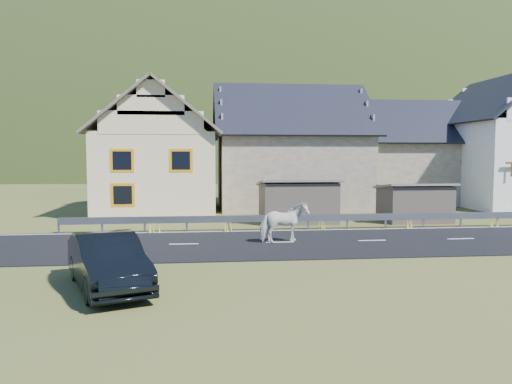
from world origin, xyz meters
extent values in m
plane|color=#374119|center=(0.00, 0.00, 0.00)|extent=(160.00, 160.00, 0.00)
cube|color=black|center=(0.00, 0.00, 0.02)|extent=(60.00, 7.00, 0.04)
cube|color=silver|center=(0.00, 0.00, 0.04)|extent=(60.00, 6.60, 0.01)
cube|color=#93969B|center=(0.00, 3.68, 0.58)|extent=(28.00, 0.08, 0.34)
cube|color=#93969B|center=(-14.00, 3.70, 0.35)|extent=(0.10, 0.06, 0.70)
cube|color=#93969B|center=(-12.00, 3.70, 0.35)|extent=(0.10, 0.06, 0.70)
cube|color=#93969B|center=(-10.00, 3.70, 0.35)|extent=(0.10, 0.06, 0.70)
cube|color=#93969B|center=(-8.00, 3.70, 0.35)|extent=(0.10, 0.06, 0.70)
cube|color=#93969B|center=(-6.00, 3.70, 0.35)|extent=(0.10, 0.06, 0.70)
cube|color=#93969B|center=(-4.00, 3.70, 0.35)|extent=(0.10, 0.06, 0.70)
cube|color=#93969B|center=(-2.00, 3.70, 0.35)|extent=(0.10, 0.06, 0.70)
cube|color=#93969B|center=(0.00, 3.70, 0.35)|extent=(0.10, 0.06, 0.70)
cube|color=#93969B|center=(2.00, 3.70, 0.35)|extent=(0.10, 0.06, 0.70)
cube|color=#93969B|center=(4.00, 3.70, 0.35)|extent=(0.10, 0.06, 0.70)
cube|color=#93969B|center=(6.00, 3.70, 0.35)|extent=(0.10, 0.06, 0.70)
cube|color=#93969B|center=(8.00, 3.70, 0.35)|extent=(0.10, 0.06, 0.70)
cube|color=brown|center=(-2.00, 6.50, 1.10)|extent=(4.30, 3.30, 2.40)
cube|color=brown|center=(4.50, 6.00, 1.00)|extent=(3.80, 2.90, 2.20)
cube|color=#FEE6B7|center=(-10.00, 12.00, 2.50)|extent=(7.00, 9.00, 5.00)
cube|color=orange|center=(-11.60, 7.50, 3.40)|extent=(1.30, 0.12, 1.30)
cube|color=orange|center=(-8.40, 7.50, 3.40)|extent=(1.30, 0.12, 1.30)
cube|color=orange|center=(-11.60, 7.50, 1.50)|extent=(1.30, 0.12, 1.30)
cube|color=tan|center=(-12.00, 13.50, 6.56)|extent=(0.70, 0.70, 2.40)
cube|color=tan|center=(-1.00, 15.00, 2.50)|extent=(10.00, 9.00, 5.00)
cube|color=tan|center=(9.00, 17.00, 2.30)|extent=(9.00, 8.00, 4.60)
cube|color=white|center=(15.00, 14.00, 3.00)|extent=(8.00, 10.00, 6.00)
ellipsoid|color=#293716|center=(5.00, 180.00, -20.00)|extent=(440.00, 280.00, 260.00)
ellipsoid|color=black|center=(-55.00, 110.00, 6.00)|extent=(76.00, 50.00, 28.00)
imported|color=silver|center=(-3.84, -0.05, 0.88)|extent=(1.36, 2.15, 1.68)
imported|color=black|center=(-9.84, -6.55, 0.76)|extent=(3.16, 4.89, 1.52)
camera|label=1|loc=(-7.21, -20.52, 3.72)|focal=35.00mm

